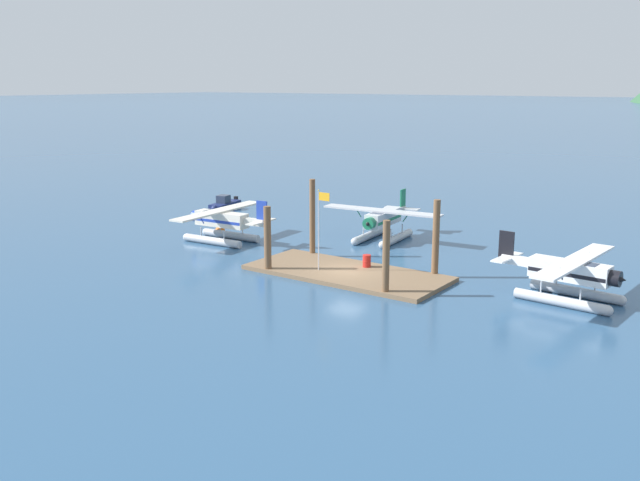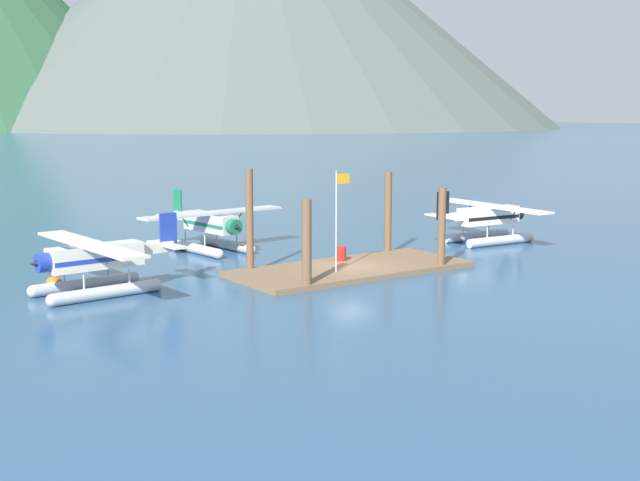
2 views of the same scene
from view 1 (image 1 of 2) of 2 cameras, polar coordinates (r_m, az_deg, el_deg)
name	(u,v)px [view 1 (image 1 of 2)]	position (r m, az deg, el deg)	size (l,w,h in m)	color
ground_plane	(347,275)	(48.87, 2.19, -2.82)	(1200.00, 1200.00, 0.00)	#2D5175
dock_platform	(347,273)	(48.83, 2.19, -2.65)	(14.12, 6.09, 0.30)	brown
piling_near_left	(268,240)	(49.04, -4.29, 0.06)	(0.51, 0.51, 4.74)	brown
piling_near_right	(386,258)	(43.73, 5.39, -1.47)	(0.46, 0.46, 4.84)	brown
piling_far_left	(312,218)	(53.32, -0.63, 1.82)	(0.43, 0.43, 5.99)	brown
piling_far_right	(436,239)	(48.25, 9.40, 0.12)	(0.47, 0.47, 5.41)	brown
flagpole	(320,220)	(48.12, 0.01, 1.66)	(0.95, 0.10, 5.67)	silver
fuel_drum	(367,261)	(49.79, 3.82, -1.67)	(0.62, 0.62, 0.88)	#AD1E19
mooring_buoy	(220,231)	(61.59, -8.13, 0.76)	(0.87, 0.87, 0.87)	orange
seaplane_silver_bow_left	(383,222)	(59.25, 5.14, 1.49)	(10.49, 7.96, 3.84)	#B7BABF
seaplane_white_stbd_fwd	(570,277)	(45.26, 19.63, -2.79)	(7.97, 10.47, 3.84)	#B7BABF
seaplane_cream_port_fwd	(221,223)	(59.14, -8.02, 1.39)	(7.97, 10.48, 3.84)	#B7BABF
boat_navy_open_west	(224,204)	(74.63, -7.78, 2.92)	(2.32, 4.83, 1.50)	navy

